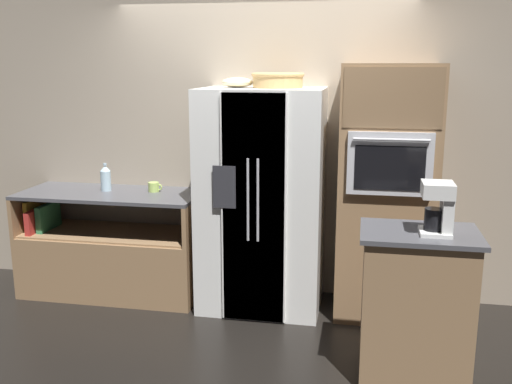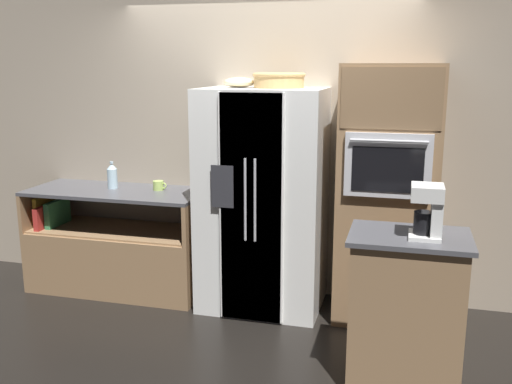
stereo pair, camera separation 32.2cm
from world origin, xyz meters
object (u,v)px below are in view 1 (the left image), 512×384
Objects in this scene: wall_oven at (386,193)px; wicker_basket at (278,80)px; refrigerator at (262,201)px; coffee_maker at (440,206)px; mug at (154,187)px; fruit_bowl at (237,82)px; bottle_tall at (106,178)px.

wicker_basket is (-0.88, 0.02, 0.87)m from wall_oven.
wicker_basket is (0.12, 0.07, 0.97)m from refrigerator.
wall_oven is 6.27× the size of coffee_maker.
refrigerator is 5.68× the size of coffee_maker.
mug is 2.52m from coffee_maker.
wall_oven is at bearing -2.46° from mug.
fruit_bowl is at bearing 177.29° from wicker_basket.
wall_oven reaches higher than bottle_tall.
coffee_maker is (2.67, -1.08, 0.14)m from bottle_tall.
wall_oven is 1.24m from wicker_basket.
bottle_tall is at bearing 157.94° from coffee_maker.
fruit_bowl is (-1.21, 0.04, 0.85)m from wall_oven.
wall_oven is at bearing -1.91° from fruit_bowl.
refrigerator is at bearing -21.11° from fruit_bowl.
wall_oven is 2.39m from bottle_tall.
fruit_bowl is at bearing -0.06° from bottle_tall.
wall_oven is (0.99, 0.04, 0.10)m from refrigerator.
bottle_tall is (-1.18, 0.00, -0.83)m from fruit_bowl.
bottle_tall is 2.88m from coffee_maker.
mug is at bearing 5.79° from bottle_tall.
refrigerator reaches higher than coffee_maker.
coffee_maker reaches higher than bottle_tall.
refrigerator is at bearing -177.56° from wall_oven.
refrigerator is 0.98m from fruit_bowl.
wall_oven is 16.11× the size of mug.
wall_oven is 4.81× the size of wicker_basket.
coffee_maker is at bearing -22.06° from bottle_tall.
wall_oven is at bearing 2.44° from refrigerator.
wicker_basket is 1.71× the size of bottle_tall.
wall_oven reaches higher than mug.
fruit_bowl is 0.79× the size of coffee_maker.
wicker_basket is 1.74m from bottle_tall.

